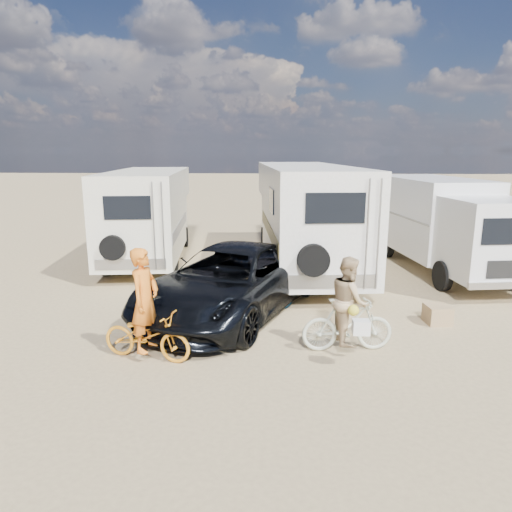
{
  "coord_description": "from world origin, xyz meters",
  "views": [
    {
      "loc": [
        -1.01,
        -7.86,
        3.68
      ],
      "look_at": [
        -1.54,
        2.6,
        1.3
      ],
      "focal_mm": 32.59,
      "sensor_mm": 36.0,
      "label": 1
    }
  ],
  "objects_px": {
    "bike_woman": "(347,325)",
    "crate": "(437,314)",
    "rv_left": "(149,216)",
    "cooler": "(278,296)",
    "rv_main": "(305,217)",
    "rider_man": "(145,310)",
    "box_truck": "(444,226)",
    "dark_suv": "(231,281)",
    "rider_woman": "(348,309)",
    "bike_man": "(147,336)"
  },
  "relations": [
    {
      "from": "bike_woman",
      "to": "crate",
      "type": "distance_m",
      "value": 2.68
    },
    {
      "from": "rv_left",
      "to": "cooler",
      "type": "xyz_separation_m",
      "value": [
        4.43,
        -4.68,
        -1.28
      ]
    },
    {
      "from": "bike_woman",
      "to": "rv_main",
      "type": "bearing_deg",
      "value": -2.18
    },
    {
      "from": "rider_man",
      "to": "box_truck",
      "type": "bearing_deg",
      "value": -34.1
    },
    {
      "from": "crate",
      "to": "rv_main",
      "type": "bearing_deg",
      "value": 117.69
    },
    {
      "from": "rv_main",
      "to": "dark_suv",
      "type": "height_order",
      "value": "rv_main"
    },
    {
      "from": "rider_man",
      "to": "cooler",
      "type": "relative_size",
      "value": 3.28
    },
    {
      "from": "rv_main",
      "to": "crate",
      "type": "bearing_deg",
      "value": -67.91
    },
    {
      "from": "dark_suv",
      "to": "crate",
      "type": "bearing_deg",
      "value": 16.59
    },
    {
      "from": "crate",
      "to": "cooler",
      "type": "bearing_deg",
      "value": 162.73
    },
    {
      "from": "box_truck",
      "to": "rv_left",
      "type": "bearing_deg",
      "value": 165.67
    },
    {
      "from": "rv_left",
      "to": "cooler",
      "type": "bearing_deg",
      "value": -53.45
    },
    {
      "from": "rv_left",
      "to": "cooler",
      "type": "distance_m",
      "value": 6.57
    },
    {
      "from": "dark_suv",
      "to": "bike_woman",
      "type": "relative_size",
      "value": 3.28
    },
    {
      "from": "bike_woman",
      "to": "cooler",
      "type": "bearing_deg",
      "value": 20.08
    },
    {
      "from": "rv_left",
      "to": "rider_woman",
      "type": "xyz_separation_m",
      "value": [
        5.74,
        -7.29,
        -0.7
      ]
    },
    {
      "from": "dark_suv",
      "to": "crate",
      "type": "xyz_separation_m",
      "value": [
        4.56,
        -0.4,
        -0.58
      ]
    },
    {
      "from": "box_truck",
      "to": "dark_suv",
      "type": "relative_size",
      "value": 1.22
    },
    {
      "from": "bike_man",
      "to": "rider_woman",
      "type": "relative_size",
      "value": 1.04
    },
    {
      "from": "rv_left",
      "to": "rider_man",
      "type": "relative_size",
      "value": 3.73
    },
    {
      "from": "rider_man",
      "to": "dark_suv",
      "type": "bearing_deg",
      "value": -13.13
    },
    {
      "from": "rider_man",
      "to": "crate",
      "type": "distance_m",
      "value": 6.22
    },
    {
      "from": "box_truck",
      "to": "rider_man",
      "type": "bearing_deg",
      "value": -145.53
    },
    {
      "from": "bike_woman",
      "to": "rider_man",
      "type": "relative_size",
      "value": 0.91
    },
    {
      "from": "rv_main",
      "to": "rv_left",
      "type": "relative_size",
      "value": 1.28
    },
    {
      "from": "rv_left",
      "to": "bike_man",
      "type": "distance_m",
      "value": 8.17
    },
    {
      "from": "rider_man",
      "to": "bike_man",
      "type": "bearing_deg",
      "value": 0.0
    },
    {
      "from": "bike_woman",
      "to": "bike_man",
      "type": "bearing_deg",
      "value": 92.04
    },
    {
      "from": "rv_left",
      "to": "crate",
      "type": "bearing_deg",
      "value": -42.98
    },
    {
      "from": "bike_man",
      "to": "rider_man",
      "type": "xyz_separation_m",
      "value": [
        0.0,
        0.0,
        0.49
      ]
    },
    {
      "from": "dark_suv",
      "to": "box_truck",
      "type": "bearing_deg",
      "value": 56.12
    },
    {
      "from": "rider_woman",
      "to": "rider_man",
      "type": "bearing_deg",
      "value": 92.04
    },
    {
      "from": "dark_suv",
      "to": "cooler",
      "type": "xyz_separation_m",
      "value": [
        1.09,
        0.68,
        -0.55
      ]
    },
    {
      "from": "rv_main",
      "to": "dark_suv",
      "type": "distance_m",
      "value": 5.11
    },
    {
      "from": "rv_main",
      "to": "bike_woman",
      "type": "distance_m",
      "value": 6.71
    },
    {
      "from": "rv_main",
      "to": "rv_left",
      "type": "height_order",
      "value": "rv_main"
    },
    {
      "from": "bike_woman",
      "to": "rider_man",
      "type": "xyz_separation_m",
      "value": [
        -3.64,
        -0.54,
        0.42
      ]
    },
    {
      "from": "dark_suv",
      "to": "bike_man",
      "type": "bearing_deg",
      "value": -95.3
    },
    {
      "from": "bike_man",
      "to": "rider_man",
      "type": "relative_size",
      "value": 0.9
    },
    {
      "from": "dark_suv",
      "to": "bike_man",
      "type": "xyz_separation_m",
      "value": [
        -1.25,
        -2.47,
        -0.33
      ]
    },
    {
      "from": "rv_left",
      "to": "rider_man",
      "type": "distance_m",
      "value": 8.13
    },
    {
      "from": "box_truck",
      "to": "rider_woman",
      "type": "distance_m",
      "value": 7.27
    },
    {
      "from": "bike_man",
      "to": "rider_woman",
      "type": "height_order",
      "value": "rider_woman"
    },
    {
      "from": "bike_man",
      "to": "bike_woman",
      "type": "height_order",
      "value": "bike_woman"
    },
    {
      "from": "dark_suv",
      "to": "rider_man",
      "type": "xyz_separation_m",
      "value": [
        -1.25,
        -2.47,
        0.16
      ]
    },
    {
      "from": "dark_suv",
      "to": "cooler",
      "type": "bearing_deg",
      "value": 53.58
    },
    {
      "from": "dark_suv",
      "to": "rider_man",
      "type": "distance_m",
      "value": 2.78
    },
    {
      "from": "rv_main",
      "to": "rider_woman",
      "type": "relative_size",
      "value": 5.47
    },
    {
      "from": "bike_woman",
      "to": "crate",
      "type": "height_order",
      "value": "bike_woman"
    },
    {
      "from": "rv_left",
      "to": "box_truck",
      "type": "relative_size",
      "value": 1.02
    }
  ]
}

